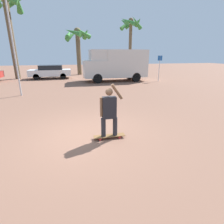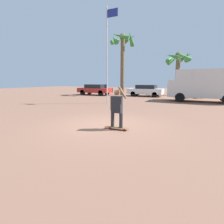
{
  "view_description": "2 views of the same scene",
  "coord_description": "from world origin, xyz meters",
  "px_view_note": "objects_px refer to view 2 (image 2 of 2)",
  "views": [
    {
      "loc": [
        -0.42,
        -5.18,
        2.5
      ],
      "look_at": [
        0.8,
        -0.04,
        0.74
      ],
      "focal_mm": 28.0,
      "sensor_mm": 36.0,
      "label": 1
    },
    {
      "loc": [
        3.43,
        -6.48,
        1.91
      ],
      "look_at": [
        0.33,
        -0.19,
        0.65
      ],
      "focal_mm": 28.0,
      "sensor_mm": 36.0,
      "label": 2
    }
  ],
  "objects_px": {
    "parked_car_red": "(95,89)",
    "palm_tree_center_background": "(178,61)",
    "camper_van": "(205,84)",
    "flagpole": "(108,50)",
    "person_skateboarder": "(117,106)",
    "skateboard": "(117,128)",
    "palm_tree_far_left": "(123,47)",
    "parked_car_white": "(146,90)"
  },
  "relations": [
    {
      "from": "parked_car_red",
      "to": "palm_tree_center_background",
      "type": "distance_m",
      "value": 11.34
    },
    {
      "from": "parked_car_red",
      "to": "palm_tree_center_background",
      "type": "relative_size",
      "value": 0.82
    },
    {
      "from": "camper_van",
      "to": "flagpole",
      "type": "height_order",
      "value": "flagpole"
    },
    {
      "from": "person_skateboarder",
      "to": "camper_van",
      "type": "height_order",
      "value": "camper_van"
    },
    {
      "from": "skateboard",
      "to": "parked_car_red",
      "type": "height_order",
      "value": "parked_car_red"
    },
    {
      "from": "person_skateboarder",
      "to": "camper_van",
      "type": "relative_size",
      "value": 0.27
    },
    {
      "from": "flagpole",
      "to": "skateboard",
      "type": "bearing_deg",
      "value": -60.07
    },
    {
      "from": "parked_car_red",
      "to": "person_skateboarder",
      "type": "bearing_deg",
      "value": -55.42
    },
    {
      "from": "skateboard",
      "to": "palm_tree_far_left",
      "type": "relative_size",
      "value": 0.12
    },
    {
      "from": "person_skateboarder",
      "to": "parked_car_white",
      "type": "distance_m",
      "value": 15.38
    },
    {
      "from": "skateboard",
      "to": "parked_car_red",
      "type": "relative_size",
      "value": 0.22
    },
    {
      "from": "palm_tree_far_left",
      "to": "person_skateboarder",
      "type": "bearing_deg",
      "value": -67.75
    },
    {
      "from": "skateboard",
      "to": "camper_van",
      "type": "distance_m",
      "value": 12.34
    },
    {
      "from": "parked_car_white",
      "to": "palm_tree_far_left",
      "type": "xyz_separation_m",
      "value": [
        -3.38,
        0.6,
        5.38
      ]
    },
    {
      "from": "person_skateboarder",
      "to": "flagpole",
      "type": "xyz_separation_m",
      "value": [
        -4.05,
        7.05,
        3.41
      ]
    },
    {
      "from": "camper_van",
      "to": "parked_car_red",
      "type": "relative_size",
      "value": 1.31
    },
    {
      "from": "flagpole",
      "to": "parked_car_red",
      "type": "bearing_deg",
      "value": 128.8
    },
    {
      "from": "camper_van",
      "to": "flagpole",
      "type": "bearing_deg",
      "value": -147.03
    },
    {
      "from": "palm_tree_center_background",
      "to": "flagpole",
      "type": "xyz_separation_m",
      "value": [
        -4.26,
        -11.28,
        0.02
      ]
    },
    {
      "from": "camper_van",
      "to": "palm_tree_center_background",
      "type": "relative_size",
      "value": 1.07
    },
    {
      "from": "palm_tree_far_left",
      "to": "skateboard",
      "type": "bearing_deg",
      "value": -67.75
    },
    {
      "from": "person_skateboarder",
      "to": "camper_van",
      "type": "xyz_separation_m",
      "value": [
        3.28,
        11.8,
        0.66
      ]
    },
    {
      "from": "person_skateboarder",
      "to": "palm_tree_far_left",
      "type": "relative_size",
      "value": 0.2
    },
    {
      "from": "parked_car_white",
      "to": "person_skateboarder",
      "type": "bearing_deg",
      "value": -78.62
    },
    {
      "from": "palm_tree_center_background",
      "to": "palm_tree_far_left",
      "type": "bearing_deg",
      "value": -158.24
    },
    {
      "from": "parked_car_red",
      "to": "flagpole",
      "type": "bearing_deg",
      "value": -51.2
    },
    {
      "from": "skateboard",
      "to": "camper_van",
      "type": "bearing_deg",
      "value": 74.49
    },
    {
      "from": "parked_car_red",
      "to": "palm_tree_center_background",
      "type": "height_order",
      "value": "palm_tree_center_background"
    },
    {
      "from": "parked_car_white",
      "to": "flagpole",
      "type": "xyz_separation_m",
      "value": [
        -1.02,
        -8.03,
        3.59
      ]
    },
    {
      "from": "parked_car_red",
      "to": "flagpole",
      "type": "relative_size",
      "value": 0.59
    },
    {
      "from": "skateboard",
      "to": "palm_tree_center_background",
      "type": "bearing_deg",
      "value": 89.35
    },
    {
      "from": "skateboard",
      "to": "parked_car_white",
      "type": "bearing_deg",
      "value": 101.38
    },
    {
      "from": "camper_van",
      "to": "parked_car_white",
      "type": "bearing_deg",
      "value": 152.56
    },
    {
      "from": "person_skateboarder",
      "to": "parked_car_white",
      "type": "height_order",
      "value": "person_skateboarder"
    },
    {
      "from": "person_skateboarder",
      "to": "palm_tree_far_left",
      "type": "distance_m",
      "value": 17.72
    },
    {
      "from": "skateboard",
      "to": "person_skateboarder",
      "type": "xyz_separation_m",
      "value": [
        -0.0,
        -0.0,
        0.85
      ]
    },
    {
      "from": "parked_car_red",
      "to": "palm_tree_center_background",
      "type": "xyz_separation_m",
      "value": [
        9.88,
        4.29,
        3.54
      ]
    },
    {
      "from": "parked_car_red",
      "to": "palm_tree_far_left",
      "type": "xyz_separation_m",
      "value": [
        3.26,
        1.65,
        5.35
      ]
    },
    {
      "from": "parked_car_white",
      "to": "palm_tree_center_background",
      "type": "xyz_separation_m",
      "value": [
        3.24,
        3.24,
        3.57
      ]
    },
    {
      "from": "camper_van",
      "to": "person_skateboarder",
      "type": "bearing_deg",
      "value": -105.51
    },
    {
      "from": "person_skateboarder",
      "to": "palm_tree_center_background",
      "type": "distance_m",
      "value": 18.63
    },
    {
      "from": "person_skateboarder",
      "to": "parked_car_red",
      "type": "height_order",
      "value": "person_skateboarder"
    }
  ]
}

